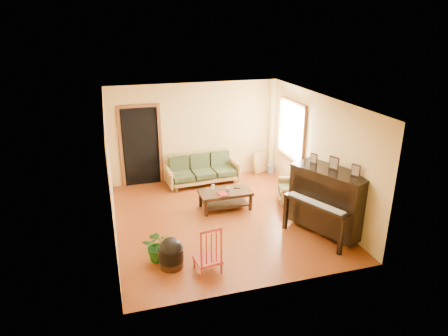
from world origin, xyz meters
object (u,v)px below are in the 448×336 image
object	(u,v)px
armchair	(292,187)
potted_plant	(158,245)
piano	(329,202)
red_chair	(207,248)
sofa	(203,169)
footstool	(171,256)
ceramic_crock	(271,169)
coffee_table	(225,200)

from	to	relation	value
armchair	potted_plant	size ratio (longest dim) A/B	1.26
piano	potted_plant	xyz separation A→B (m)	(-3.43, -0.03, -0.38)
potted_plant	red_chair	bearing A→B (deg)	-37.14
sofa	footstool	xyz separation A→B (m)	(-1.43, -3.53, -0.20)
armchair	ceramic_crock	world-z (taller)	armchair
red_chair	potted_plant	distance (m)	0.98
footstool	red_chair	world-z (taller)	red_chair
sofa	coffee_table	distance (m)	1.58
coffee_table	piano	distance (m)	2.39
sofa	footstool	world-z (taller)	sofa
coffee_table	footstool	world-z (taller)	coffee_table
red_chair	sofa	bearing A→B (deg)	69.35
piano	red_chair	xyz separation A→B (m)	(-2.66, -0.61, -0.23)
sofa	potted_plant	bearing A→B (deg)	-120.81
coffee_table	armchair	distance (m)	1.63
footstool	red_chair	distance (m)	0.70
coffee_table	ceramic_crock	world-z (taller)	coffee_table
piano	armchair	bearing A→B (deg)	67.12
armchair	piano	xyz separation A→B (m)	(0.05, -1.54, 0.30)
piano	footstool	bearing A→B (deg)	160.84
armchair	ceramic_crock	xyz separation A→B (m)	(0.26, 1.88, -0.26)
footstool	potted_plant	xyz separation A→B (m)	(-0.19, 0.29, 0.09)
red_chair	piano	bearing A→B (deg)	4.76
red_chair	ceramic_crock	distance (m)	4.96
piano	ceramic_crock	distance (m)	3.47
ceramic_crock	red_chair	bearing A→B (deg)	-125.40
coffee_table	red_chair	world-z (taller)	red_chair
coffee_table	footstool	bearing A→B (deg)	-128.68
sofa	ceramic_crock	xyz separation A→B (m)	(2.02, 0.21, -0.29)
potted_plant	piano	bearing A→B (deg)	0.46
sofa	ceramic_crock	size ratio (longest dim) A/B	8.18
sofa	potted_plant	world-z (taller)	sofa
sofa	coffee_table	size ratio (longest dim) A/B	1.61
piano	potted_plant	bearing A→B (deg)	155.70
footstool	ceramic_crock	distance (m)	5.09
coffee_table	armchair	xyz separation A→B (m)	(1.61, -0.11, 0.16)
red_chair	potted_plant	bearing A→B (deg)	134.65
red_chair	ceramic_crock	size ratio (longest dim) A/B	3.89
footstool	potted_plant	size ratio (longest dim) A/B	0.74
coffee_table	potted_plant	world-z (taller)	potted_plant
armchair	piano	world-z (taller)	piano
footstool	coffee_table	bearing A→B (deg)	51.32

